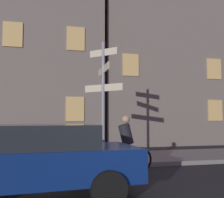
{
  "coord_description": "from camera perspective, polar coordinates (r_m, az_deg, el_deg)",
  "views": [
    {
      "loc": [
        -2.27,
        -2.89,
        1.52
      ],
      "look_at": [
        -0.1,
        6.18,
        2.21
      ],
      "focal_mm": 43.0,
      "sensor_mm": 36.0,
      "label": 1
    }
  ],
  "objects": [
    {
      "name": "building_right_block",
      "position": [
        19.94,
        12.14,
        17.14
      ],
      "size": [
        10.18,
        6.16,
        17.5
      ],
      "color": "slate",
      "rests_on": "ground_plane"
    },
    {
      "name": "sidewalk_kerb",
      "position": [
        9.95,
        -0.13,
        -12.6
      ],
      "size": [
        40.0,
        3.03,
        0.14
      ],
      "primitive_type": "cube",
      "color": "gray",
      "rests_on": "ground_plane"
    },
    {
      "name": "signpost",
      "position": [
        9.13,
        -1.87,
        1.87
      ],
      "size": [
        1.1,
        1.69,
        4.0
      ],
      "color": "gray",
      "rests_on": "sidewalk_kerb"
    },
    {
      "name": "car_far_trailing",
      "position": [
        5.38,
        -17.93,
        -12.23
      ],
      "size": [
        4.57,
        2.14,
        1.41
      ],
      "color": "navy",
      "rests_on": "ground_plane"
    },
    {
      "name": "cyclist",
      "position": [
        7.56,
        2.65,
        -10.08
      ],
      "size": [
        1.81,
        0.38,
        1.61
      ],
      "color": "black",
      "rests_on": "ground_plane"
    }
  ]
}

